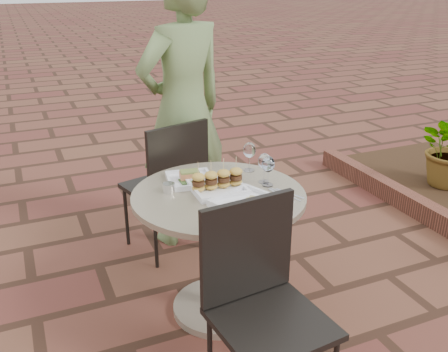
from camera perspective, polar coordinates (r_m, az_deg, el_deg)
name	(u,v)px	position (r m, az deg, el deg)	size (l,w,h in m)	color
ground	(272,307)	(2.97, 5.48, -14.73)	(60.00, 60.00, 0.00)	brown
cafe_table	(219,235)	(2.68, -0.59, -6.75)	(0.90, 0.90, 0.73)	gray
chair_far	(170,178)	(3.24, -6.17, -0.21)	(0.54, 0.54, 0.93)	black
chair_near	(260,291)	(2.15, 4.12, -13.00)	(0.48, 0.48, 0.93)	black
diner	(183,110)	(3.34, -4.69, 7.52)	(0.68, 0.45, 1.87)	#5D7440
plate_salmon	(190,179)	(2.70, -3.92, -0.32)	(0.28, 0.28, 0.07)	white
plate_sliders	(217,183)	(2.58, -0.75, -0.80)	(0.28, 0.27, 0.17)	white
plate_tuna	(248,203)	(2.43, 2.72, -3.08)	(0.37, 0.37, 0.03)	white
wine_glass_right	(268,165)	(2.63, 5.08, 1.27)	(0.07, 0.07, 0.16)	white
wine_glass_mid	(249,151)	(2.81, 2.93, 2.89)	(0.07, 0.07, 0.17)	white
wine_glass_far	(265,162)	(2.66, 4.65, 1.59)	(0.07, 0.07, 0.16)	white
steel_ramekin	(169,188)	(2.59, -6.31, -1.34)	(0.06, 0.06, 0.05)	silver
cutlery_set	(285,195)	(2.57, 7.04, -2.11)	(0.09, 0.21, 0.00)	silver
planter_curb	(445,222)	(4.03, 23.91, -4.82)	(0.12, 3.00, 0.15)	brown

